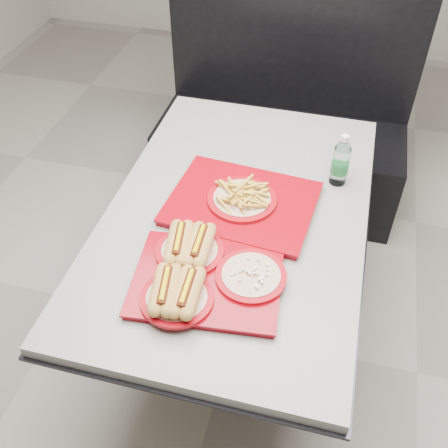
% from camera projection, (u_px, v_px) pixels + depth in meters
% --- Properties ---
extents(ground, '(6.00, 6.00, 0.00)m').
position_uv_depth(ground, '(234.00, 333.00, 2.37)').
color(ground, gray).
rests_on(ground, ground).
extents(diner_table, '(0.92, 1.42, 0.75)m').
position_uv_depth(diner_table, '(236.00, 243.00, 1.96)').
color(diner_table, black).
rests_on(diner_table, ground).
extents(booth_bench, '(1.30, 0.57, 1.35)m').
position_uv_depth(booth_bench, '(283.00, 128.00, 2.86)').
color(booth_bench, black).
rests_on(booth_bench, ground).
extents(tray_near, '(0.48, 0.41, 0.10)m').
position_uv_depth(tray_near, '(201.00, 274.00, 1.59)').
color(tray_near, maroon).
rests_on(tray_near, diner_table).
extents(tray_far, '(0.54, 0.44, 0.10)m').
position_uv_depth(tray_far, '(242.00, 201.00, 1.84)').
color(tray_far, maroon).
rests_on(tray_far, diner_table).
extents(water_bottle, '(0.07, 0.07, 0.21)m').
position_uv_depth(water_bottle, '(340.00, 163.00, 1.91)').
color(water_bottle, silver).
rests_on(water_bottle, diner_table).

